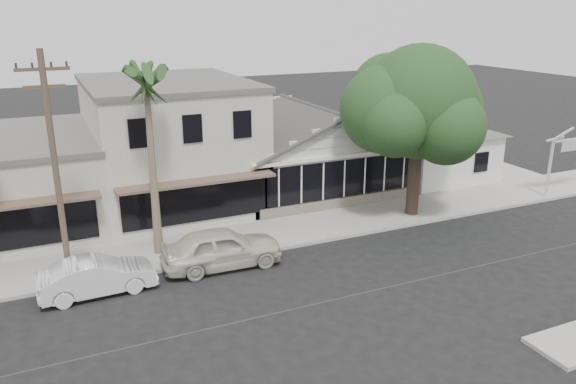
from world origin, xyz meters
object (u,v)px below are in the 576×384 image
car_0 (222,248)px  car_1 (97,276)px  utility_pole (55,168)px  shade_tree (415,105)px

car_0 → car_1: car_0 is taller
utility_pole → car_0: bearing=-7.3°
utility_pole → car_1: (0.92, -1.05, -4.08)m
utility_pole → shade_tree: bearing=4.2°
shade_tree → car_1: bearing=-171.8°
utility_pole → car_1: bearing=-48.8°
car_0 → car_1: bearing=95.6°
car_0 → shade_tree: size_ratio=0.57×
utility_pole → car_0: 7.15m
car_1 → car_0: bearing=-88.8°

